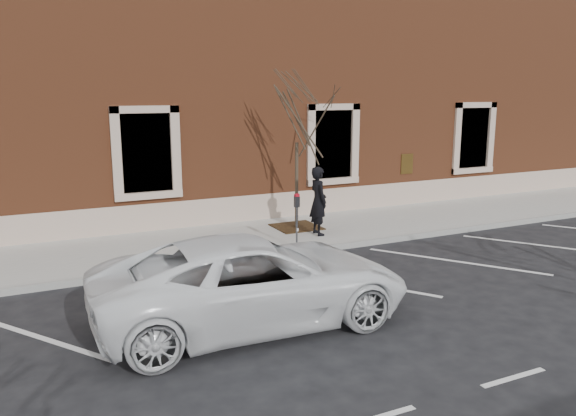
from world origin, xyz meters
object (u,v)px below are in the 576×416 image
parking_meter (297,210)px  sapling (297,119)px  man (318,201)px  white_truck (254,280)px

parking_meter → sapling: sapling is taller
man → parking_meter: bearing=132.8°
parking_meter → white_truck: 4.50m
sapling → white_truck: 7.13m
parking_meter → white_truck: size_ratio=0.25×
sapling → white_truck: sapling is taller
parking_meter → man: bearing=20.0°
white_truck → parking_meter: bearing=-34.4°
parking_meter → sapling: 3.11m
man → sapling: sapling is taller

